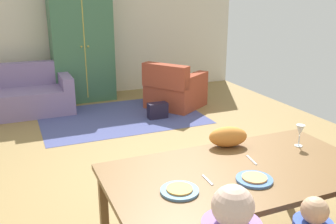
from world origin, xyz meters
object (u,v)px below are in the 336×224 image
cat (228,137)px  armoire (82,45)px  handbag (158,111)px  dining_table (239,178)px  plate_near_man (180,191)px  wine_glass (300,131)px  couch (12,97)px  plate_near_child (254,180)px  armchair (174,90)px

cat → armoire: bearing=108.4°
cat → handbag: (0.55, 3.00, -0.71)m
handbag → cat: bearing=-100.4°
dining_table → cat: cat is taller
plate_near_man → wine_glass: 1.27m
dining_table → cat: 0.46m
dining_table → couch: 4.81m
dining_table → wine_glass: size_ratio=10.37×
plate_near_child → armchair: size_ratio=0.21×
plate_near_child → couch: 4.99m
plate_near_man → armchair: 4.38m
couch → handbag: couch is taller
dining_table → plate_near_man: 0.55m
plate_near_child → armoire: (-0.17, 5.20, 0.28)m
armchair → handbag: armchair is taller
cat → handbag: 3.13m
wine_glass → handbag: (0.01, 3.23, -0.76)m
armchair → couch: bearing=165.6°
plate_near_child → armoire: 5.21m
couch → handbag: 2.47m
wine_glass → handbag: 3.32m
plate_near_child → handbag: 3.71m
plate_near_child → wine_glass: wine_glass is taller
couch → plate_near_child: bearing=-72.8°
couch → armoire: armoire is taller
cat → handbag: cat is taller
plate_near_man → armchair: bearing=66.5°
cat → armoire: armoire is taller
plate_near_child → dining_table: bearing=90.0°
armoire → handbag: bearing=-61.7°
cat → armchair: (1.05, 3.47, -0.53)m
cat → couch: cat is taller
plate_near_child → wine_glass: size_ratio=1.34×
dining_table → couch: couch is taller
plate_near_child → armoire: armoire is taller
plate_near_child → couch: bearing=107.2°
dining_table → wine_glass: bearing=14.5°
wine_glass → armchair: 3.78m
wine_glass → handbag: wine_glass is taller
cat → wine_glass: bearing=-8.2°
plate_near_man → wine_glass: bearing=13.8°
couch → armchair: size_ratio=1.64×
dining_table → plate_near_man: (-0.53, -0.12, 0.07)m
cat → couch: (-1.62, 4.16, -0.54)m
dining_table → couch: (-1.47, 4.57, -0.39)m
armoire → plate_near_man: bearing=-94.0°
couch → plate_near_man: bearing=-78.6°
plate_near_child → plate_near_man: bearing=173.5°
wine_glass → couch: size_ratio=0.10×
plate_near_man → armoire: 5.16m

